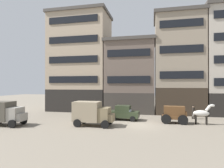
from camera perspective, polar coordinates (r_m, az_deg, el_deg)
ground_plane at (r=21.55m, az=8.72°, el=-12.15°), size 120.00×120.00×0.00m
building_far_left at (r=34.23m, az=-9.53°, el=6.69°), size 10.44×7.03×17.12m
building_center_left at (r=31.78m, az=5.71°, el=2.41°), size 8.24×7.03×11.80m
building_center_right at (r=31.96m, az=19.36°, el=5.82°), size 7.57×7.03×15.58m
cargo_wagon at (r=23.13m, az=18.39°, el=-8.44°), size 2.97×1.64×1.98m
draft_horse at (r=23.60m, az=25.60°, el=-7.96°), size 2.35×0.68×2.30m
delivery_truck_near at (r=23.87m, az=-29.83°, el=-7.49°), size 4.44×2.34×2.62m
delivery_truck_far at (r=20.71m, az=-5.99°, el=-8.63°), size 4.36×2.14×2.62m
sedan_dark at (r=24.14m, az=3.65°, el=-8.67°), size 3.80×2.07×1.83m
pedestrian_officer at (r=26.93m, az=23.37°, el=-7.63°), size 0.41×0.41×1.79m
fire_hydrant_curbside at (r=27.45m, az=3.67°, el=-8.69°), size 0.24×0.24×0.83m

